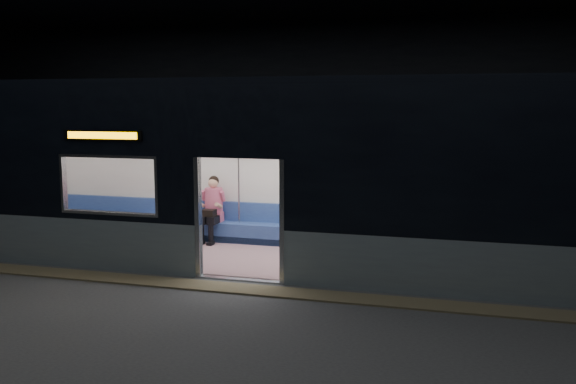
% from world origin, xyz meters
% --- Properties ---
extents(station_floor, '(24.00, 14.00, 0.01)m').
position_xyz_m(station_floor, '(0.00, 0.00, -0.01)').
color(station_floor, '#47494C').
rests_on(station_floor, ground).
extents(station_envelope, '(24.00, 14.00, 5.00)m').
position_xyz_m(station_envelope, '(0.00, 0.00, 3.66)').
color(station_envelope, black).
rests_on(station_envelope, station_floor).
extents(tactile_strip, '(22.80, 0.50, 0.03)m').
position_xyz_m(tactile_strip, '(0.00, 0.55, 0.01)').
color(tactile_strip, '#8C7F59').
rests_on(tactile_strip, station_floor).
extents(metro_car, '(18.00, 3.04, 3.35)m').
position_xyz_m(metro_car, '(-0.00, 2.54, 1.85)').
color(metro_car, '#8CA1A7').
rests_on(metro_car, station_floor).
extents(passenger, '(0.40, 0.69, 1.38)m').
position_xyz_m(passenger, '(-1.52, 3.55, 0.80)').
color(passenger, black).
rests_on(passenger, metro_car).
extents(handbag, '(0.34, 0.31, 0.14)m').
position_xyz_m(handbag, '(-1.51, 3.32, 0.68)').
color(handbag, black).
rests_on(handbag, passenger).
extents(transit_map, '(1.11, 0.03, 0.72)m').
position_xyz_m(transit_map, '(3.54, 3.85, 1.51)').
color(transit_map, white).
rests_on(transit_map, metro_car).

